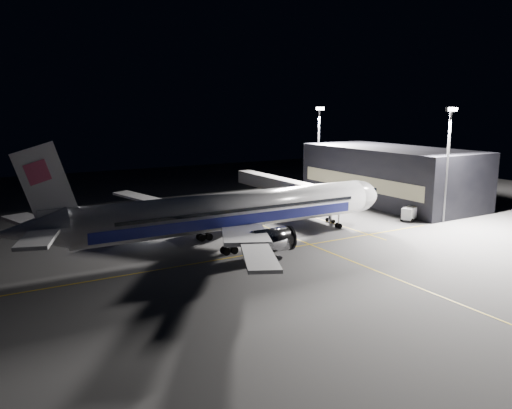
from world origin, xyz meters
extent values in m
plane|color=#4C4C4F|center=(0.00, 0.00, 0.00)|extent=(200.00, 200.00, 0.00)
cube|color=gold|center=(10.00, 0.00, 0.01)|extent=(0.25, 80.00, 0.01)
cube|color=gold|center=(0.00, -6.00, 0.01)|extent=(70.00, 0.25, 0.01)
cube|color=gold|center=(22.00, 10.00, 0.01)|extent=(0.25, 40.00, 0.01)
cylinder|color=silver|center=(0.00, 0.00, 5.30)|extent=(48.00, 5.60, 5.60)
ellipsoid|color=silver|center=(24.00, 0.00, 5.30)|extent=(8.96, 5.60, 5.60)
cube|color=black|center=(26.30, 0.00, 6.30)|extent=(2.20, 3.40, 0.90)
cone|color=silver|center=(-28.50, 0.00, 5.60)|extent=(9.00, 5.49, 5.49)
cube|color=#202695|center=(-1.00, 2.78, 4.40)|extent=(42.24, 0.25, 1.50)
cube|color=#202695|center=(-1.00, -2.78, 4.40)|extent=(42.24, 0.25, 1.50)
cube|color=silver|center=(-2.50, 8.00, 3.70)|extent=(11.36, 15.23, 1.53)
cube|color=silver|center=(-2.50, -8.00, 3.70)|extent=(11.36, 15.23, 1.53)
cube|color=silver|center=(-7.50, 20.50, 4.57)|extent=(8.57, 13.22, 1.31)
cube|color=silver|center=(-7.50, -20.50, 4.57)|extent=(8.57, 13.22, 1.31)
cube|color=silver|center=(-28.00, 5.20, 5.90)|extent=(6.20, 9.67, 0.45)
cube|color=silver|center=(-28.00, -5.20, 5.90)|extent=(6.20, 9.67, 0.45)
cube|color=white|center=(-26.20, 0.00, 11.50)|extent=(7.53, 0.40, 10.28)
cube|color=#E14D77|center=(-27.00, 0.00, 12.90)|extent=(3.22, 0.55, 3.22)
cylinder|color=#B7B7BF|center=(1.20, 9.00, 2.55)|extent=(5.60, 3.40, 3.40)
cylinder|color=#B7B7BF|center=(1.20, -9.00, 2.55)|extent=(5.60, 3.40, 3.40)
cylinder|color=#9999A0|center=(20.50, 0.00, 1.25)|extent=(0.26, 0.26, 2.50)
cylinder|color=black|center=(20.50, 0.00, 0.45)|extent=(0.90, 0.70, 0.90)
cylinder|color=#9999A0|center=(-3.00, 4.30, 1.25)|extent=(0.26, 0.26, 2.50)
cylinder|color=#9999A0|center=(-3.00, -4.30, 1.25)|extent=(0.26, 0.26, 2.50)
cylinder|color=black|center=(-3.00, 4.30, 0.55)|extent=(1.10, 1.60, 1.10)
cylinder|color=black|center=(-3.00, -4.30, 0.55)|extent=(1.10, 1.60, 1.10)
cube|color=black|center=(46.00, 14.00, 6.00)|extent=(18.00, 40.00, 12.00)
cube|color=#625D46|center=(36.95, 14.00, 5.00)|extent=(0.15, 36.00, 3.00)
cube|color=#B2B2B7|center=(22.00, 20.05, 4.60)|extent=(3.00, 33.90, 2.80)
cube|color=#B2B2B7|center=(22.00, 4.20, 4.60)|extent=(3.60, 3.20, 3.40)
cylinder|color=#9999A0|center=(22.00, 4.20, 1.55)|extent=(0.70, 0.70, 3.10)
cylinder|color=black|center=(22.00, 3.30, 0.35)|extent=(0.70, 0.30, 0.70)
cylinder|color=black|center=(22.00, 5.10, 0.35)|extent=(0.70, 0.30, 0.70)
cylinder|color=#59595E|center=(40.00, 32.00, 10.00)|extent=(0.44, 0.44, 20.00)
cube|color=#59595E|center=(40.00, 32.00, 20.30)|extent=(2.40, 0.50, 0.80)
cube|color=white|center=(40.00, 31.65, 20.30)|extent=(2.20, 0.15, 0.60)
cylinder|color=#59595E|center=(40.00, -6.00, 10.00)|extent=(0.44, 0.44, 20.00)
cube|color=#59595E|center=(40.00, -6.00, 20.30)|extent=(2.40, 0.50, 0.80)
cube|color=white|center=(40.00, -6.35, 20.30)|extent=(2.20, 0.15, 0.60)
cube|color=silver|center=(35.65, -2.00, 1.45)|extent=(4.18, 3.15, 2.06)
cube|color=silver|center=(37.74, -1.15, 0.89)|extent=(2.06, 2.22, 1.13)
cube|color=black|center=(37.74, -1.15, 1.36)|extent=(1.64, 1.90, 0.47)
cylinder|color=black|center=(36.50, -0.59, 0.38)|extent=(0.78, 0.50, 0.75)
cylinder|color=black|center=(37.24, -2.42, 0.38)|extent=(0.78, 0.50, 0.75)
cylinder|color=black|center=(34.06, -1.58, 0.38)|extent=(0.78, 0.50, 0.75)
cylinder|color=black|center=(34.80, -3.41, 0.38)|extent=(0.78, 0.50, 0.75)
cube|color=black|center=(-8.67, 15.59, 0.82)|extent=(3.04, 2.46, 1.21)
cube|color=black|center=(-8.67, 15.59, 1.59)|extent=(1.41, 1.41, 0.66)
sphere|color=#FFF2CC|center=(-9.49, 14.98, 0.82)|extent=(0.29, 0.29, 0.29)
sphere|color=#FFF2CC|center=(-8.46, 14.60, 0.82)|extent=(0.29, 0.29, 0.29)
cylinder|color=black|center=(-7.42, 16.12, 0.33)|extent=(0.70, 0.46, 0.66)
cylinder|color=black|center=(-8.08, 14.37, 0.33)|extent=(0.70, 0.46, 0.66)
cylinder|color=black|center=(-9.27, 16.81, 0.33)|extent=(0.70, 0.46, 0.66)
cylinder|color=black|center=(-9.92, 15.06, 0.33)|extent=(0.70, 0.46, 0.66)
cone|color=orange|center=(0.72, 14.00, 0.29)|extent=(0.39, 0.39, 0.58)
cone|color=orange|center=(-4.16, 14.00, 0.26)|extent=(0.35, 0.35, 0.52)
cone|color=orange|center=(-2.21, 14.00, 0.31)|extent=(0.42, 0.42, 0.63)
camera|label=1|loc=(-34.08, -65.80, 20.79)|focal=35.00mm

